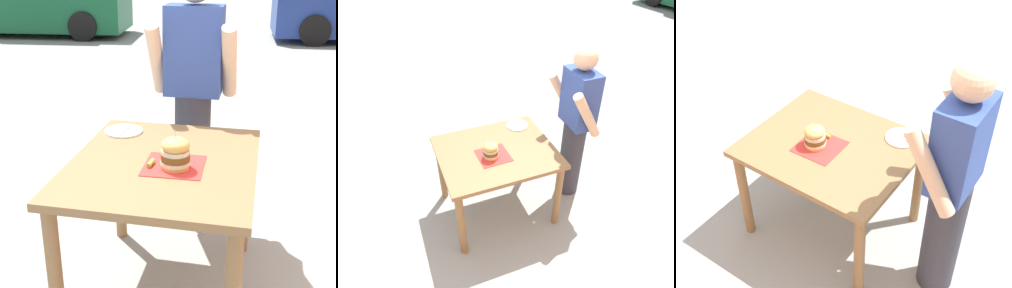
{
  "view_description": "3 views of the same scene",
  "coord_description": "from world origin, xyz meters",
  "views": [
    {
      "loc": [
        0.46,
        -2.07,
        1.73
      ],
      "look_at": [
        0.0,
        0.1,
        0.84
      ],
      "focal_mm": 50.0,
      "sensor_mm": 36.0,
      "label": 1
    },
    {
      "loc": [
        2.3,
        -0.82,
        2.69
      ],
      "look_at": [
        0.0,
        0.1,
        0.84
      ],
      "focal_mm": 35.0,
      "sensor_mm": 36.0,
      "label": 2
    },
    {
      "loc": [
        1.94,
        1.42,
        2.75
      ],
      "look_at": [
        0.0,
        0.1,
        0.84
      ],
      "focal_mm": 50.0,
      "sensor_mm": 36.0,
      "label": 3
    }
  ],
  "objects": [
    {
      "name": "patio_table",
      "position": [
        0.0,
        0.0,
        0.66
      ],
      "size": [
        0.91,
        1.09,
        0.79
      ],
      "color": "olive",
      "rests_on": "ground"
    },
    {
      "name": "pickle_spear",
      "position": [
        -0.05,
        -0.08,
        0.81
      ],
      "size": [
        0.03,
        0.07,
        0.02
      ],
      "primitive_type": "cylinder",
      "rotation": [
        0.0,
        1.57,
        1.49
      ],
      "color": "#8EA83D",
      "rests_on": "serving_paper"
    },
    {
      "name": "serving_paper",
      "position": [
        0.06,
        -0.05,
        0.79
      ],
      "size": [
        0.29,
        0.29,
        0.0
      ],
      "primitive_type": "cube",
      "rotation": [
        0.0,
        0.0,
        0.03
      ],
      "color": "red",
      "rests_on": "patio_table"
    },
    {
      "name": "side_plate_with_forks",
      "position": [
        -0.32,
        0.35,
        0.8
      ],
      "size": [
        0.22,
        0.22,
        0.02
      ],
      "color": "white",
      "rests_on": "patio_table"
    },
    {
      "name": "parked_car_near_curb",
      "position": [
        -4.87,
        8.48,
        0.72
      ],
      "size": [
        4.34,
        2.13,
        1.6
      ],
      "color": "#145933",
      "rests_on": "ground"
    },
    {
      "name": "diner_across_table",
      "position": [
        0.01,
        0.85,
        0.88
      ],
      "size": [
        0.55,
        0.35,
        1.69
      ],
      "color": "#33333D",
      "rests_on": "ground"
    },
    {
      "name": "sandwich",
      "position": [
        0.07,
        -0.08,
        0.87
      ],
      "size": [
        0.14,
        0.14,
        0.19
      ],
      "color": "#E5B25B",
      "rests_on": "serving_paper"
    }
  ]
}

